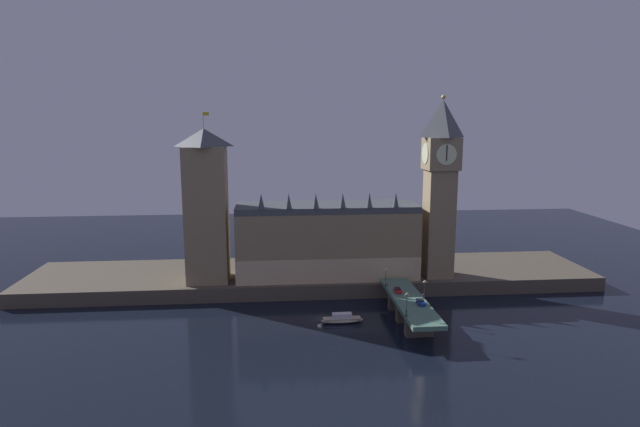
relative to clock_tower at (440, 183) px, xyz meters
The scene contains 15 objects.
ground_plane 67.92m from the clock_tower, 150.48° to the right, with size 400.00×400.00×0.00m, color black.
embankment 62.03m from the clock_tower, 165.12° to the left, with size 220.00×42.00×5.38m.
parliament_hall 47.74m from the clock_tower, behind, with size 68.07×21.82×33.28m.
clock_tower is the anchor object (origin of this frame).
victoria_tower 86.83m from the clock_tower, behind, with size 15.17×15.17×62.08m.
bridge 51.53m from the clock_tower, 120.60° to the right, with size 10.03×46.00×7.45m.
car_northbound_lead 45.99m from the clock_tower, 130.89° to the right, with size 2.04×4.72×1.59m.
car_southbound_lead 51.89m from the clock_tower, 114.34° to the right, with size 2.07×4.76×1.59m.
pedestrian_near_rail 60.07m from the clock_tower, 117.37° to the right, with size 0.38×0.38×1.70m.
pedestrian_mid_walk 47.65m from the clock_tower, 114.48° to the right, with size 0.38×0.38×1.72m.
pedestrian_far_rail 43.98m from the clock_tower, 142.74° to the right, with size 0.38×0.38×1.58m.
street_lamp_near 59.60m from the clock_tower, 116.90° to the right, with size 1.34×0.60×7.33m.
street_lamp_mid 45.69m from the clock_tower, 113.70° to the right, with size 1.34×0.60×6.22m.
street_lamp_far 41.57m from the clock_tower, 144.37° to the right, with size 1.34×0.60×6.40m.
boat_upstream 64.86m from the clock_tower, 142.85° to the right, with size 13.91×4.06×3.17m.
Camera 1 is at (-15.29, -166.42, 65.12)m, focal length 30.00 mm.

